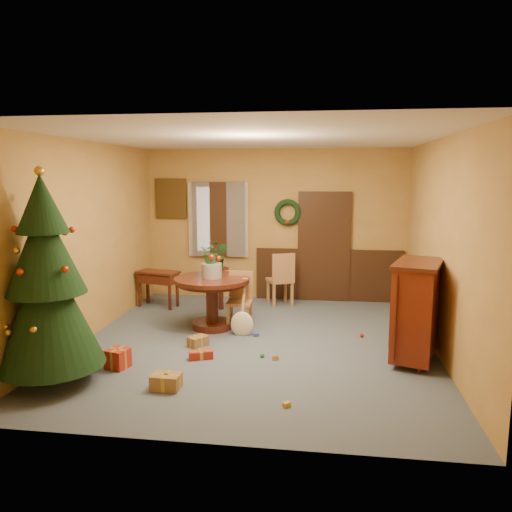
% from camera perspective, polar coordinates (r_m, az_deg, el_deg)
% --- Properties ---
extents(room_envelope, '(5.50, 5.50, 5.50)m').
position_cam_1_polar(room_envelope, '(9.64, 3.36, 1.54)').
color(room_envelope, '#3B4756').
rests_on(room_envelope, ground).
extents(dining_table, '(1.19, 1.19, 0.82)m').
position_cam_1_polar(dining_table, '(7.89, -5.04, -4.23)').
color(dining_table, black).
rests_on(dining_table, floor).
extents(urn, '(0.31, 0.31, 0.23)m').
position_cam_1_polar(urn, '(7.81, -5.08, -1.67)').
color(urn, slate).
rests_on(urn, dining_table).
extents(centerpiece_plant, '(0.32, 0.28, 0.35)m').
position_cam_1_polar(centerpiece_plant, '(7.76, -5.11, 0.45)').
color(centerpiece_plant, '#1E4C23').
rests_on(centerpiece_plant, urn).
extents(chair_near, '(0.39, 0.39, 0.89)m').
position_cam_1_polar(chair_near, '(7.96, -1.83, -4.79)').
color(chair_near, '#A07240').
rests_on(chair_near, floor).
extents(chair_far, '(0.57, 0.57, 1.00)m').
position_cam_1_polar(chair_far, '(9.24, 2.91, -2.45)').
color(chair_far, '#A07240').
rests_on(chair_far, floor).
extents(guitar, '(0.44, 0.59, 0.81)m').
position_cam_1_polar(guitar, '(7.55, -1.61, -6.03)').
color(guitar, beige).
rests_on(guitar, floor).
extents(plant_stand, '(0.30, 0.30, 0.77)m').
position_cam_1_polar(plant_stand, '(9.00, -4.04, -3.14)').
color(plant_stand, black).
rests_on(plant_stand, floor).
extents(stand_plant, '(0.28, 0.25, 0.44)m').
position_cam_1_polar(stand_plant, '(8.91, -4.08, 0.06)').
color(stand_plant, '#19471E').
rests_on(stand_plant, plant_stand).
extents(christmas_tree, '(1.21, 1.21, 2.50)m').
position_cam_1_polar(christmas_tree, '(6.13, -22.80, -2.93)').
color(christmas_tree, '#382111').
rests_on(christmas_tree, floor).
extents(writing_desk, '(0.82, 0.54, 0.67)m').
position_cam_1_polar(writing_desk, '(9.33, -11.12, -2.70)').
color(writing_desk, black).
rests_on(writing_desk, floor).
extents(sideboard, '(0.83, 1.14, 1.32)m').
position_cam_1_polar(sideboard, '(6.78, 17.84, -5.71)').
color(sideboard, '#4F1809').
rests_on(sideboard, floor).
extents(gift_a, '(0.33, 0.25, 0.17)m').
position_cam_1_polar(gift_a, '(5.93, -10.22, -13.93)').
color(gift_a, brown).
rests_on(gift_a, floor).
extents(gift_b, '(0.30, 0.30, 0.25)m').
position_cam_1_polar(gift_b, '(6.63, -15.51, -11.22)').
color(gift_b, '#A22315').
rests_on(gift_b, floor).
extents(gift_c, '(0.30, 0.32, 0.14)m').
position_cam_1_polar(gift_c, '(7.23, -6.65, -9.64)').
color(gift_c, brown).
rests_on(gift_c, floor).
extents(gift_d, '(0.34, 0.24, 0.11)m').
position_cam_1_polar(gift_d, '(6.75, -6.31, -11.17)').
color(gift_d, '#A22315').
rests_on(gift_d, floor).
extents(toy_a, '(0.09, 0.08, 0.05)m').
position_cam_1_polar(toy_a, '(7.60, 0.04, -9.00)').
color(toy_a, '#283EAF').
rests_on(toy_a, floor).
extents(toy_b, '(0.06, 0.06, 0.06)m').
position_cam_1_polar(toy_b, '(6.77, 0.69, -11.28)').
color(toy_b, '#23823F').
rests_on(toy_b, floor).
extents(toy_c, '(0.09, 0.09, 0.05)m').
position_cam_1_polar(toy_c, '(5.46, 3.52, -16.58)').
color(toy_c, gold).
rests_on(toy_c, floor).
extents(toy_d, '(0.06, 0.06, 0.06)m').
position_cam_1_polar(toy_d, '(7.72, 11.99, -8.88)').
color(toy_d, '#B3280B').
rests_on(toy_d, floor).
extents(toy_e, '(0.09, 0.07, 0.05)m').
position_cam_1_polar(toy_e, '(6.69, 2.24, -11.58)').
color(toy_e, gold).
rests_on(toy_e, floor).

